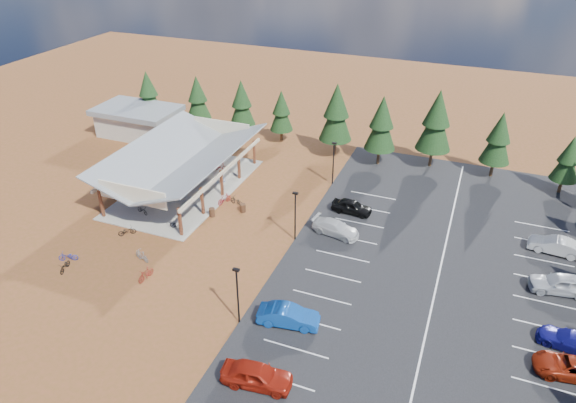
{
  "coord_description": "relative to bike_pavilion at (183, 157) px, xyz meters",
  "views": [
    {
      "loc": [
        19.19,
        -35.84,
        27.86
      ],
      "look_at": [
        3.36,
        4.34,
        2.56
      ],
      "focal_mm": 32.0,
      "sensor_mm": 36.0,
      "label": 1
    }
  ],
  "objects": [
    {
      "name": "asphalt_lot",
      "position": [
        28.5,
        -4.0,
        -3.8
      ],
      "size": [
        27.0,
        44.0,
        0.04
      ],
      "primitive_type": "cube",
      "color": "black",
      "rests_on": "ground"
    },
    {
      "name": "bike_15",
      "position": [
        5.59,
        -1.44,
        -3.27
      ],
      "size": [
        1.1,
        1.9,
        1.1
      ],
      "primitive_type": "imported",
      "rotation": [
        0.0,
        0.0,
        2.8
      ],
      "color": "maroon",
      "rests_on": "ground"
    },
    {
      "name": "bike_0",
      "position": [
        -1.21,
        -6.5,
        -3.32
      ],
      "size": [
        1.64,
        1.01,
        0.82
      ],
      "primitive_type": "imported",
      "rotation": [
        0.0,
        0.0,
        1.25
      ],
      "color": "black",
      "rests_on": "concrete_pad"
    },
    {
      "name": "pine_0",
      "position": [
        -14.47,
        14.66,
        0.99
      ],
      "size": [
        3.39,
        3.39,
        7.89
      ],
      "color": "#382314",
      "rests_on": "ground"
    },
    {
      "name": "car_7",
      "position": [
        38.34,
        -10.63,
        -3.11
      ],
      "size": [
        4.88,
        2.63,
        1.34
      ],
      "primitive_type": "imported",
      "rotation": [
        0.0,
        0.0,
        -1.74
      ],
      "color": "navy",
      "rests_on": "asphalt_lot"
    },
    {
      "name": "pine_4",
      "position": [
        12.98,
        14.34,
        1.92
      ],
      "size": [
        4.03,
        4.03,
        9.4
      ],
      "color": "#382314",
      "rests_on": "ground"
    },
    {
      "name": "bike_5",
      "position": [
        1.64,
        -3.19,
        -3.25
      ],
      "size": [
        1.63,
        0.87,
        0.94
      ],
      "primitive_type": "imported",
      "rotation": [
        0.0,
        0.0,
        1.86
      ],
      "color": "gray",
      "rests_on": "concrete_pad"
    },
    {
      "name": "bike_2",
      "position": [
        -1.21,
        2.14,
        -3.29
      ],
      "size": [
        1.66,
        0.63,
        0.86
      ],
      "primitive_type": "imported",
      "rotation": [
        0.0,
        0.0,
        1.53
      ],
      "color": "navy",
      "rests_on": "concrete_pad"
    },
    {
      "name": "car_1",
      "position": [
        18.58,
        -15.82,
        -3.01
      ],
      "size": [
        4.92,
        2.4,
        1.55
      ],
      "primitive_type": "imported",
      "rotation": [
        0.0,
        0.0,
        1.74
      ],
      "color": "navy",
      "rests_on": "asphalt_lot"
    },
    {
      "name": "bike_3",
      "position": [
        -1.8,
        6.82,
        -3.2
      ],
      "size": [
        1.79,
        0.64,
        1.05
      ],
      "primitive_type": "imported",
      "rotation": [
        0.0,
        0.0,
        1.49
      ],
      "color": "#9F1D39",
      "rests_on": "concrete_pad"
    },
    {
      "name": "bike_pavilion",
      "position": [
        0.0,
        0.0,
        0.0
      ],
      "size": [
        11.65,
        19.4,
        4.97
      ],
      "color": "#4E2F16",
      "rests_on": "concrete_pad"
    },
    {
      "name": "pine_3",
      "position": [
        5.09,
        15.98,
        0.49
      ],
      "size": [
        3.03,
        3.03,
        7.07
      ],
      "color": "#382314",
      "rests_on": "ground"
    },
    {
      "name": "bike_1",
      "position": [
        -3.43,
        -0.41,
        -3.23
      ],
      "size": [
        1.69,
        0.72,
        0.98
      ],
      "primitive_type": "imported",
      "rotation": [
        0.0,
        0.0,
        1.73
      ],
      "color": "#96979F",
      "rests_on": "concrete_pad"
    },
    {
      "name": "pine_6",
      "position": [
        24.68,
        15.73,
        2.03
      ],
      "size": [
        4.12,
        4.12,
        9.59
      ],
      "color": "#382314",
      "rests_on": "ground"
    },
    {
      "name": "pine_1",
      "position": [
        -6.94,
        15.28,
        0.97
      ],
      "size": [
        3.37,
        3.37,
        7.85
      ],
      "color": "#382314",
      "rests_on": "ground"
    },
    {
      "name": "pine_5",
      "position": [
        18.66,
        14.01,
        1.47
      ],
      "size": [
        3.72,
        3.72,
        8.67
      ],
      "color": "#382314",
      "rests_on": "ground"
    },
    {
      "name": "bike_10",
      "position": [
        -2.71,
        -15.58,
        -3.37
      ],
      "size": [
        1.81,
        1.28,
        0.9
      ],
      "primitive_type": "imported",
      "rotation": [
        0.0,
        0.0,
        5.16
      ],
      "color": "#1B289D",
      "rests_on": "ground"
    },
    {
      "name": "outbuilding",
      "position": [
        -14.0,
        11.0,
        -1.8
      ],
      "size": [
        11.0,
        7.0,
        3.9
      ],
      "color": "#ADA593",
      "rests_on": "ground"
    },
    {
      "name": "lamp_post_0",
      "position": [
        15.0,
        -17.0,
        -0.85
      ],
      "size": [
        0.5,
        0.25,
        5.14
      ],
      "color": "black",
      "rests_on": "ground"
    },
    {
      "name": "trash_bin_1",
      "position": [
        8.17,
        -2.25,
        -3.37
      ],
      "size": [
        0.6,
        0.6,
        0.9
      ],
      "primitive_type": "cylinder",
      "color": "#3D2516",
      "rests_on": "ground"
    },
    {
      "name": "pine_2",
      "position": [
        -0.3,
        15.34,
        1.05
      ],
      "size": [
        3.43,
        3.43,
        7.99
      ],
      "color": "#382314",
      "rests_on": "ground"
    },
    {
      "name": "car_0",
      "position": [
        18.7,
        -21.83,
        -2.97
      ],
      "size": [
        5.0,
        2.52,
        1.63
      ],
      "primitive_type": "imported",
      "rotation": [
        0.0,
        0.0,
        1.7
      ],
      "color": "maroon",
      "rests_on": "asphalt_lot"
    },
    {
      "name": "car_8",
      "position": [
        37.93,
        -4.16,
        -2.95
      ],
      "size": [
        5.15,
        2.76,
        1.67
      ],
      "primitive_type": "imported",
      "rotation": [
        0.0,
        0.0,
        -1.4
      ],
      "color": "#AEB1B7",
      "rests_on": "asphalt_lot"
    },
    {
      "name": "bike_8",
      "position": [
        -1.98,
        -16.78,
        -3.38
      ],
      "size": [
        1.05,
        1.79,
        0.89
      ],
      "primitive_type": "imported",
      "rotation": [
        0.0,
        0.0,
        0.29
      ],
      "color": "black",
      "rests_on": "ground"
    },
    {
      "name": "car_6",
      "position": [
        38.08,
        -13.32,
        -3.12
      ],
      "size": [
        5.02,
        2.79,
        1.33
      ],
      "primitive_type": "imported",
      "rotation": [
        0.0,
        0.0,
        -1.45
      ],
      "color": "maroon",
      "rests_on": "asphalt_lot"
    },
    {
      "name": "car_3",
      "position": [
        18.34,
        -2.76,
        -3.1
      ],
      "size": [
        4.96,
        2.73,
        1.36
      ],
      "primitive_type": "imported",
      "rotation": [
        0.0,
        0.0,
        1.39
      ],
      "color": "#BDBDBD",
      "rests_on": "asphalt_lot"
    },
    {
      "name": "bike_7",
      "position": [
        1.62,
        5.15,
        -3.17
      ],
      "size": [
        1.85,
        0.55,
        1.11
      ],
      "primitive_type": "imported",
      "rotation": [
        0.0,
        0.0,
        1.59
      ],
      "color": "maroon",
      "rests_on": "concrete_pad"
    },
    {
      "name": "bike_6",
      "position": [
        2.78,
        2.63,
        -3.33
      ],
      "size": [
        1.58,
        0.78,
        0.79
      ],
      "primitive_type": "imported",
      "rotation": [
        0.0,
        0.0,
        1.74
      ],
      "color": "#193E9F",
      "rests_on": "concrete_pad"
    },
    {
      "name": "car_9",
      "position": [
        37.85,
        1.69,
        -3.03
      ],
      "size": [
        4.72,
        2.01,
        1.51
      ],
      "primitive_type": "imported",
      "rotation": [
        0.0,
        0.0,
        -1.66
      ],
      "color": "#B6B6B6",
      "rests_on": "asphalt_lot"
    },
    {
      "name": "bike_13",
      "position": [
        3.43,
        -13.13,
        -3.29
      ],
      "size": [
        1.84,
        1.03,
        1.07
      ],
      "primitive_type": "imported",
      "rotation": [
        0.0,
        0.0,
        4.4
      ],
      "color": "gray",
      "rests_on": "ground"
    },
    {
      "name": "pine_7",
      "position": [
        31.72,
        15.65,
        1.01
      ],
      "size": [
        3.4,
        3.4,
        7.92
      ],
      "color": "#382314",
      "rests_on": "ground"
    },
    {
      "name": "car_4",
      "position": [
        18.72,
        1.67,
        -3.08
      ],
      "size": [
        4.23,
        1.89,
        1.41
      ],
      "primitive_type": "imported",
      "rotation": [
        0.0,
        0.0,
        1.52
      ],
      "color": "black",
      "rests_on": "asphalt_lot"
    },
    {
      "name": "lamp_post_2",
      "position": [
        15.0,
        7.0,
        -0.85
      ],
      "size": [
        0.5,
        0.25,
        5.14
      ],
      "color": "black",
      "rests_on": "ground"
    },
    {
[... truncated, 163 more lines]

